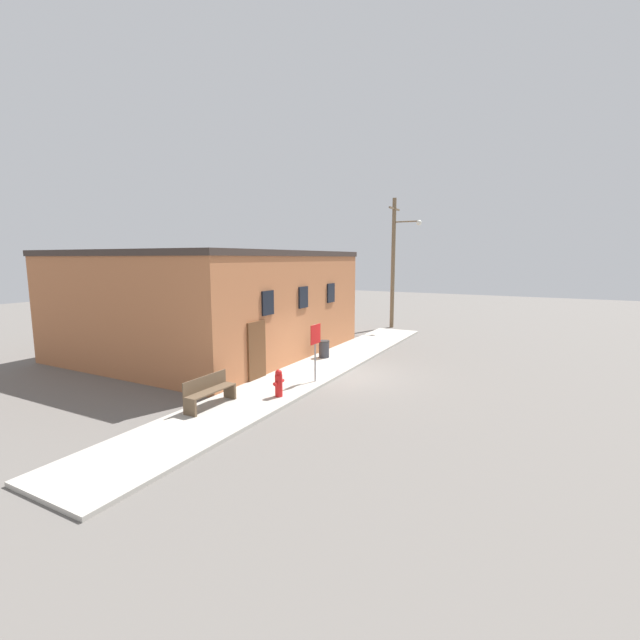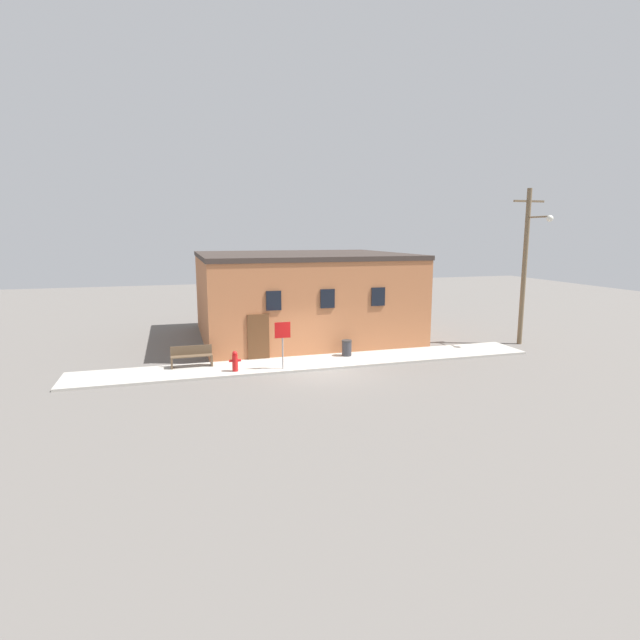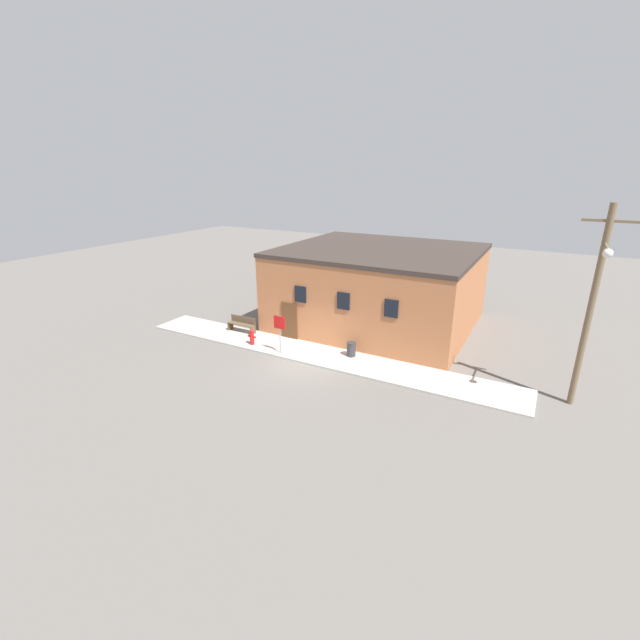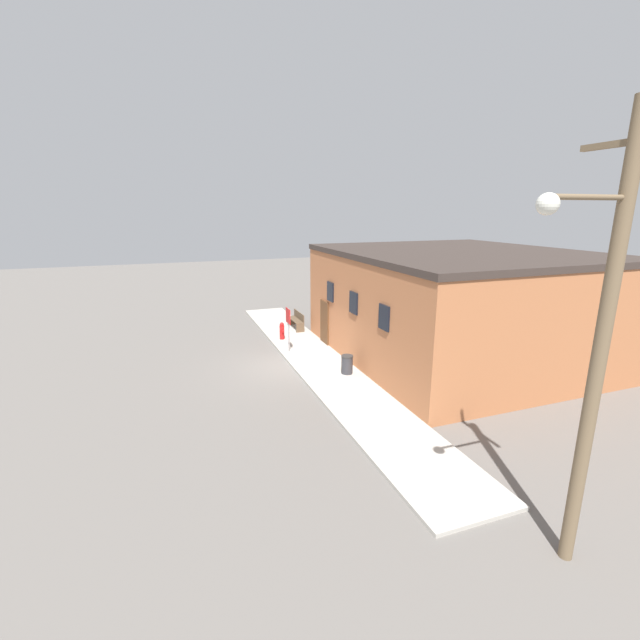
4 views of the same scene
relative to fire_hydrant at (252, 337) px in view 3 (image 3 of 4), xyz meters
The scene contains 8 objects.
ground_plane 3.69m from the fire_hydrant, ahead, with size 80.00×80.00×0.00m, color #66605B.
sidewalk 3.69m from the fire_hydrant, ahead, with size 21.00×2.44×0.11m.
brick_building 8.45m from the fire_hydrant, 55.78° to the left, with size 11.20×10.09×4.75m.
fire_hydrant is the anchor object (origin of this frame).
stop_sign 2.25m from the fire_hydrant, ahead, with size 0.68×0.06×2.04m.
bench 2.16m from the fire_hydrant, 142.84° to the left, with size 1.76×0.44×0.90m.
trash_bin 5.55m from the fire_hydrant, 12.68° to the left, with size 0.48×0.48×0.75m.
utility_pole 15.86m from the fire_hydrant, ahead, with size 1.80×1.86×8.11m.
Camera 3 is at (10.10, -16.64, 9.25)m, focal length 24.00 mm.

